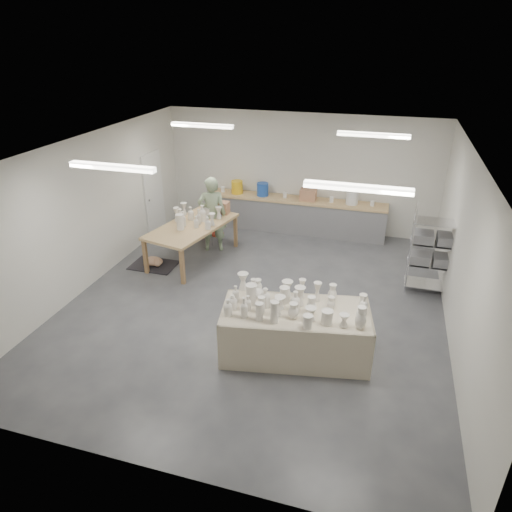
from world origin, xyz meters
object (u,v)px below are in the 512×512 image
(potter, at_px, (212,214))
(red_stool, at_px, (217,234))
(drying_table, at_px, (294,330))
(work_table, at_px, (196,222))

(potter, height_order, red_stool, potter)
(drying_table, bearing_deg, work_table, 125.06)
(potter, relative_size, red_stool, 4.09)
(work_table, height_order, red_stool, work_table)
(drying_table, bearing_deg, potter, 118.61)
(drying_table, relative_size, potter, 1.37)
(work_table, relative_size, potter, 1.35)
(drying_table, distance_m, red_stool, 4.52)
(red_stool, bearing_deg, drying_table, -53.39)
(potter, bearing_deg, work_table, 46.13)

